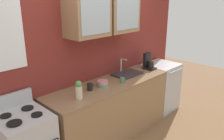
{
  "coord_description": "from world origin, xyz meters",
  "views": [
    {
      "loc": [
        -2.34,
        -2.32,
        2.23
      ],
      "look_at": [
        0.02,
        0.0,
        1.14
      ],
      "focal_mm": 37.36,
      "sensor_mm": 36.0,
      "label": 1
    }
  ],
  "objects_px": {
    "bowl_stack": "(103,83)",
    "cup_near_sink": "(122,80)",
    "coffee_maker": "(149,63)",
    "dishwasher": "(160,87)",
    "cup_near_bowls": "(90,87)",
    "sink_faucet": "(127,73)",
    "vase": "(79,90)"
  },
  "relations": [
    {
      "from": "cup_near_bowls",
      "to": "dishwasher",
      "type": "relative_size",
      "value": 0.12
    },
    {
      "from": "bowl_stack",
      "to": "cup_near_sink",
      "type": "distance_m",
      "value": 0.32
    },
    {
      "from": "cup_near_sink",
      "to": "vase",
      "type": "bearing_deg",
      "value": 178.09
    },
    {
      "from": "dishwasher",
      "to": "cup_near_bowls",
      "type": "bearing_deg",
      "value": 179.6
    },
    {
      "from": "vase",
      "to": "dishwasher",
      "type": "height_order",
      "value": "vase"
    },
    {
      "from": "sink_faucet",
      "to": "vase",
      "type": "bearing_deg",
      "value": -171.14
    },
    {
      "from": "cup_near_sink",
      "to": "coffee_maker",
      "type": "xyz_separation_m",
      "value": [
        0.85,
        0.14,
        0.06
      ]
    },
    {
      "from": "sink_faucet",
      "to": "cup_near_sink",
      "type": "xyz_separation_m",
      "value": [
        -0.34,
        -0.2,
        0.02
      ]
    },
    {
      "from": "bowl_stack",
      "to": "dishwasher",
      "type": "relative_size",
      "value": 0.18
    },
    {
      "from": "vase",
      "to": "cup_near_sink",
      "type": "height_order",
      "value": "vase"
    },
    {
      "from": "vase",
      "to": "dishwasher",
      "type": "xyz_separation_m",
      "value": [
        2.07,
        0.09,
        -0.59
      ]
    },
    {
      "from": "cup_near_bowls",
      "to": "coffee_maker",
      "type": "height_order",
      "value": "coffee_maker"
    },
    {
      "from": "coffee_maker",
      "to": "bowl_stack",
      "type": "bearing_deg",
      "value": -179.37
    },
    {
      "from": "bowl_stack",
      "to": "coffee_maker",
      "type": "relative_size",
      "value": 0.59
    },
    {
      "from": "cup_near_sink",
      "to": "bowl_stack",
      "type": "bearing_deg",
      "value": 156.97
    },
    {
      "from": "bowl_stack",
      "to": "vase",
      "type": "xyz_separation_m",
      "value": [
        -0.51,
        -0.1,
        0.08
      ]
    },
    {
      "from": "sink_faucet",
      "to": "cup_near_bowls",
      "type": "xyz_separation_m",
      "value": [
        -0.87,
        -0.07,
        0.03
      ]
    },
    {
      "from": "coffee_maker",
      "to": "cup_near_sink",
      "type": "bearing_deg",
      "value": -170.86
    },
    {
      "from": "cup_near_bowls",
      "to": "vase",
      "type": "bearing_deg",
      "value": -158.86
    },
    {
      "from": "sink_faucet",
      "to": "coffee_maker",
      "type": "height_order",
      "value": "coffee_maker"
    },
    {
      "from": "bowl_stack",
      "to": "coffee_maker",
      "type": "xyz_separation_m",
      "value": [
        1.14,
        0.01,
        0.07
      ]
    },
    {
      "from": "bowl_stack",
      "to": "dishwasher",
      "type": "distance_m",
      "value": 1.64
    },
    {
      "from": "cup_near_bowls",
      "to": "coffee_maker",
      "type": "bearing_deg",
      "value": 0.19
    },
    {
      "from": "bowl_stack",
      "to": "sink_faucet",
      "type": "bearing_deg",
      "value": 7.26
    },
    {
      "from": "sink_faucet",
      "to": "vase",
      "type": "xyz_separation_m",
      "value": [
        -1.14,
        -0.18,
        0.1
      ]
    },
    {
      "from": "bowl_stack",
      "to": "coffee_maker",
      "type": "distance_m",
      "value": 1.14
    },
    {
      "from": "cup_near_sink",
      "to": "coffee_maker",
      "type": "distance_m",
      "value": 0.86
    },
    {
      "from": "dishwasher",
      "to": "cup_near_sink",
      "type": "bearing_deg",
      "value": -174.61
    },
    {
      "from": "vase",
      "to": "dishwasher",
      "type": "distance_m",
      "value": 2.15
    },
    {
      "from": "cup_near_bowls",
      "to": "coffee_maker",
      "type": "relative_size",
      "value": 0.4
    },
    {
      "from": "coffee_maker",
      "to": "sink_faucet",
      "type": "bearing_deg",
      "value": 172.4
    },
    {
      "from": "sink_faucet",
      "to": "cup_near_sink",
      "type": "relative_size",
      "value": 4.78
    }
  ]
}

